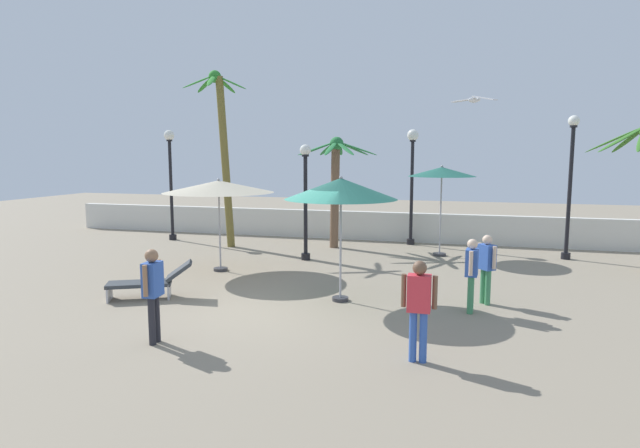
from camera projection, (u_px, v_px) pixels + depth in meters
ground_plane at (277, 310)px, 11.18m from camera, size 56.00×56.00×0.00m
boundary_wall at (364, 226)px, 20.31m from camera, size 25.20×0.30×1.09m
patio_umbrella_0 at (219, 187)px, 14.63m from camera, size 3.07×3.07×2.60m
patio_umbrella_1 at (341, 189)px, 11.54m from camera, size 2.48×2.48×2.79m
patio_umbrella_2 at (442, 173)px, 16.80m from camera, size 2.15×2.15×2.92m
palm_tree_0 at (335, 175)px, 18.34m from camera, size 2.83×2.83×3.87m
palm_tree_1 at (223, 142)px, 18.41m from camera, size 2.17×2.25×6.14m
lamp_post_0 at (170, 171)px, 20.01m from camera, size 0.39×0.39×4.17m
lamp_post_1 at (571, 177)px, 16.25m from camera, size 0.34×0.34×4.44m
lamp_post_2 at (412, 170)px, 18.94m from camera, size 0.41×0.41×4.15m
lamp_post_3 at (305, 192)px, 16.21m from camera, size 0.34×0.34×3.56m
lounge_chair_0 at (150, 281)px, 12.01m from camera, size 1.92×1.33×0.84m
guest_0 at (486, 263)px, 11.48m from camera, size 0.41×0.45×1.53m
guest_1 at (419, 301)px, 8.24m from camera, size 0.56×0.25×1.63m
guest_2 at (153, 287)px, 9.06m from camera, size 0.27×0.56×1.66m
guest_3 at (472, 269)px, 10.84m from camera, size 0.27×0.56×1.55m
seagull_0 at (474, 100)px, 12.48m from camera, size 1.06×0.98×0.16m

